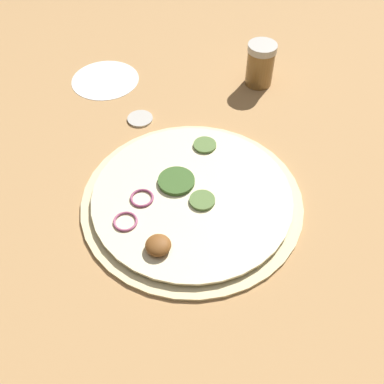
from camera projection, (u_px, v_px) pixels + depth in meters
name	position (u px, v px, depth m)	size (l,w,h in m)	color
ground_plane	(192.00, 201.00, 0.63)	(3.00, 3.00, 0.00)	tan
pizza	(191.00, 198.00, 0.63)	(0.31, 0.31, 0.03)	beige
spice_jar	(260.00, 64.00, 0.79)	(0.05, 0.05, 0.08)	olive
loose_cap	(140.00, 118.00, 0.75)	(0.04, 0.04, 0.01)	beige
flour_patch	(105.00, 80.00, 0.82)	(0.12, 0.12, 0.00)	white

